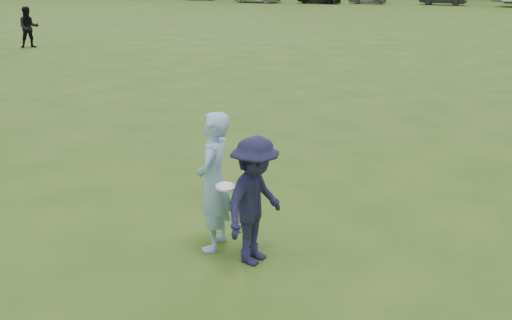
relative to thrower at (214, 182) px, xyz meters
The scene contains 5 objects.
ground 1.14m from the thrower, 13.28° to the right, with size 200.00×200.00×0.00m, color #294D15.
thrower is the anchor object (origin of this frame).
defender 0.74m from the thrower, 19.27° to the right, with size 1.16×0.67×1.80m, color #191938.
player_far_a 24.87m from the thrower, 133.50° to the left, with size 0.98×0.76×2.02m, color black.
disc_in_play 0.44m from the thrower, 46.40° to the right, with size 0.29×0.29×0.06m.
Camera 1 is at (2.51, -7.26, 3.92)m, focal length 42.00 mm.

